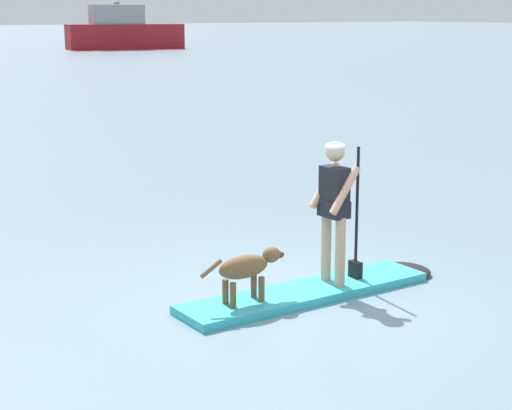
{
  "coord_description": "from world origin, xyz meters",
  "views": [
    {
      "loc": [
        -5.83,
        -7.39,
        3.22
      ],
      "look_at": [
        0.0,
        1.0,
        0.9
      ],
      "focal_mm": 60.02,
      "sensor_mm": 36.0,
      "label": 1
    }
  ],
  "objects_px": {
    "paddleboard": "(321,289)",
    "dog": "(247,268)",
    "moored_boat_far_starboard": "(123,32)",
    "person_paddler": "(335,202)"
  },
  "relations": [
    {
      "from": "paddleboard",
      "to": "dog",
      "type": "bearing_deg",
      "value": 179.17
    },
    {
      "from": "paddleboard",
      "to": "moored_boat_far_starboard",
      "type": "height_order",
      "value": "moored_boat_far_starboard"
    },
    {
      "from": "person_paddler",
      "to": "moored_boat_far_starboard",
      "type": "distance_m",
      "value": 67.17
    },
    {
      "from": "person_paddler",
      "to": "moored_boat_far_starboard",
      "type": "height_order",
      "value": "moored_boat_far_starboard"
    },
    {
      "from": "dog",
      "to": "moored_boat_far_starboard",
      "type": "xyz_separation_m",
      "value": [
        28.72,
        61.27,
        0.99
      ]
    },
    {
      "from": "paddleboard",
      "to": "dog",
      "type": "xyz_separation_m",
      "value": [
        -1.03,
        0.01,
        0.44
      ]
    },
    {
      "from": "person_paddler",
      "to": "dog",
      "type": "relative_size",
      "value": 1.54
    },
    {
      "from": "paddleboard",
      "to": "person_paddler",
      "type": "distance_m",
      "value": 1.03
    },
    {
      "from": "paddleboard",
      "to": "moored_boat_far_starboard",
      "type": "relative_size",
      "value": 0.33
    },
    {
      "from": "person_paddler",
      "to": "dog",
      "type": "xyz_separation_m",
      "value": [
        -1.22,
        0.02,
        -0.58
      ]
    }
  ]
}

